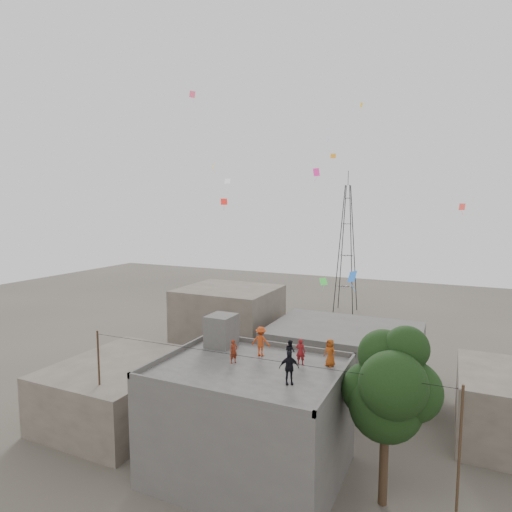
{
  "coord_description": "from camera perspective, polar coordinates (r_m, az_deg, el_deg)",
  "views": [
    {
      "loc": [
        9.88,
        -20.28,
        14.78
      ],
      "look_at": [
        -0.8,
        2.61,
        11.95
      ],
      "focal_mm": 30.0,
      "sensor_mm": 36.0,
      "label": 1
    }
  ],
  "objects": [
    {
      "name": "tree",
      "position": [
        22.75,
        17.45,
        -16.34
      ],
      "size": [
        4.9,
        4.6,
        9.1
      ],
      "color": "black",
      "rests_on": "ground"
    },
    {
      "name": "kites",
      "position": [
        29.63,
        5.85,
        8.9
      ],
      "size": [
        18.81,
        15.25,
        12.86
      ],
      "color": "red",
      "rests_on": "ground"
    },
    {
      "name": "person_dark_child",
      "position": [
        24.83,
        4.57,
        -12.53
      ],
      "size": [
        0.78,
        0.72,
        1.28
      ],
      "primitive_type": "imported",
      "rotation": [
        0.0,
        0.0,
        2.65
      ],
      "color": "black",
      "rests_on": "main_building"
    },
    {
      "name": "neighbor_north",
      "position": [
        37.26,
        11.67,
        -13.0
      ],
      "size": [
        12.0,
        9.0,
        5.0
      ],
      "primitive_type": "cube",
      "color": "#514E4B",
      "rests_on": "ground"
    },
    {
      "name": "utility_line",
      "position": [
        23.88,
        -1.17,
        -20.92
      ],
      "size": [
        20.12,
        0.62,
        7.4
      ],
      "color": "black",
      "rests_on": "ground"
    },
    {
      "name": "person_dark_adult",
      "position": [
        21.89,
        4.42,
        -14.62
      ],
      "size": [
        1.06,
        0.84,
        1.68
      ],
      "primitive_type": "imported",
      "rotation": [
        0.0,
        0.0,
        0.52
      ],
      "color": "black",
      "rests_on": "main_building"
    },
    {
      "name": "parapet",
      "position": [
        24.12,
        -0.94,
        -14.33
      ],
      "size": [
        10.0,
        8.0,
        0.3
      ],
      "color": "#514E4B",
      "rests_on": "main_building"
    },
    {
      "name": "neighbor_west",
      "position": [
        33.1,
        -17.44,
        -16.63
      ],
      "size": [
        8.0,
        10.0,
        4.0
      ],
      "primitive_type": "cube",
      "color": "#584F45",
      "rests_on": "ground"
    },
    {
      "name": "transmission_tower",
      "position": [
        62.12,
        11.98,
        0.97
      ],
      "size": [
        2.97,
        2.97,
        20.01
      ],
      "color": "black",
      "rests_on": "ground"
    },
    {
      "name": "stair_head_box",
      "position": [
        27.45,
        -4.63,
        -9.88
      ],
      "size": [
        1.6,
        1.8,
        2.0
      ],
      "primitive_type": "cube",
      "color": "#514E4B",
      "rests_on": "main_building"
    },
    {
      "name": "person_red_child",
      "position": [
        24.65,
        -3.0,
        -12.59
      ],
      "size": [
        0.52,
        0.58,
        1.34
      ],
      "primitive_type": "imported",
      "rotation": [
        0.0,
        0.0,
        1.06
      ],
      "color": "maroon",
      "rests_on": "main_building"
    },
    {
      "name": "person_orange_child",
      "position": [
        24.5,
        9.84,
        -12.57
      ],
      "size": [
        0.88,
        0.75,
        1.52
      ],
      "primitive_type": "imported",
      "rotation": [
        0.0,
        0.0,
        -0.44
      ],
      "color": "#9B4011",
      "rests_on": "main_building"
    },
    {
      "name": "person_red_adult",
      "position": [
        24.54,
        5.96,
        -12.56
      ],
      "size": [
        0.54,
        0.36,
        1.45
      ],
      "primitive_type": "imported",
      "rotation": [
        0.0,
        0.0,
        3.17
      ],
      "color": "maroon",
      "rests_on": "main_building"
    },
    {
      "name": "main_building",
      "position": [
        25.43,
        -0.92,
        -21.09
      ],
      "size": [
        10.0,
        8.0,
        6.1
      ],
      "color": "#514E4B",
      "rests_on": "ground"
    },
    {
      "name": "ground",
      "position": [
        26.97,
        -0.91,
        -26.85
      ],
      "size": [
        140.0,
        140.0,
        0.0
      ],
      "primitive_type": "plane",
      "color": "#443F38",
      "rests_on": "ground"
    },
    {
      "name": "person_orange_adult",
      "position": [
        25.68,
        0.65,
        -11.31
      ],
      "size": [
        1.17,
        0.71,
        1.75
      ],
      "primitive_type": "imported",
      "rotation": [
        0.0,
        0.0,
        -3.09
      ],
      "color": "#B63E14",
      "rests_on": "main_building"
    },
    {
      "name": "neighbor_northwest",
      "position": [
        42.88,
        -3.64,
        -8.88
      ],
      "size": [
        9.0,
        8.0,
        7.0
      ],
      "primitive_type": "cube",
      "color": "#584F45",
      "rests_on": "ground"
    }
  ]
}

